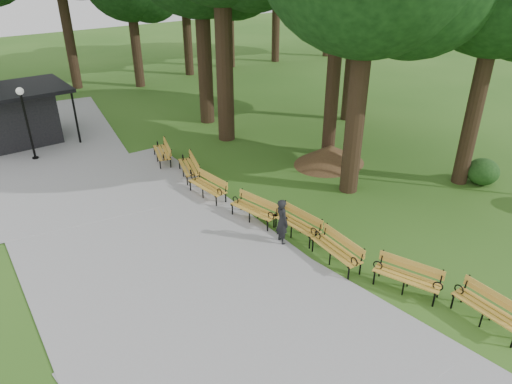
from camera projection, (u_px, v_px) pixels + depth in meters
ground at (311, 255)px, 14.37m from camera, size 100.00×100.00×0.00m
path at (149, 254)px, 14.37m from camera, size 12.00×38.00×0.06m
person at (282, 222)px, 14.64m from camera, size 0.48×0.63×1.56m
kiosk at (15, 116)px, 22.19m from camera, size 4.33×3.77×2.70m
lamp_post at (24, 109)px, 19.88m from camera, size 0.32×0.32×3.26m
dirt_mound at (330, 154)px, 20.36m from camera, size 2.78×2.78×0.86m
bench_0 at (488, 310)px, 11.55m from camera, size 0.74×1.93×0.88m
bench_1 at (407, 278)px, 12.68m from camera, size 1.23×2.00×0.88m
bench_2 at (336, 250)px, 13.84m from camera, size 0.80×1.95×0.88m
bench_3 at (296, 224)px, 15.18m from camera, size 0.78×1.94×0.88m
bench_4 at (254, 210)px, 15.99m from camera, size 1.00×1.99×0.88m
bench_5 at (207, 187)px, 17.55m from camera, size 0.82×1.95×0.88m
bench_6 at (188, 167)px, 19.14m from camera, size 1.19×2.00×0.88m
bench_7 at (162, 153)px, 20.51m from camera, size 1.17×2.00×0.88m
shrub_1 at (480, 184)px, 18.78m from camera, size 1.25×1.25×1.06m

